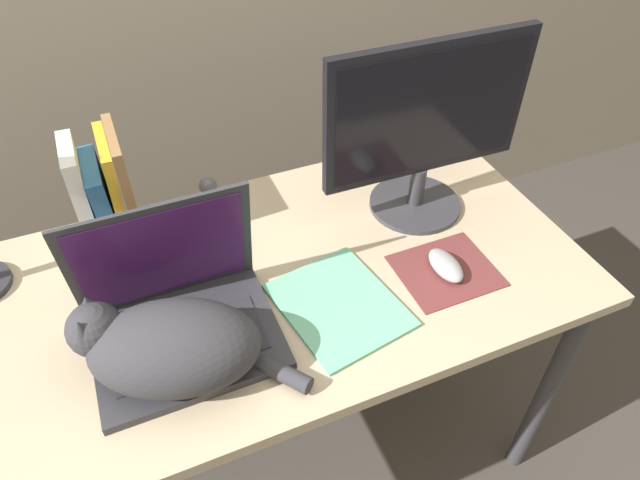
{
  "coord_description": "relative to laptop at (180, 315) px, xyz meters",
  "views": [
    {
      "loc": [
        -0.21,
        -0.46,
        1.62
      ],
      "look_at": [
        0.11,
        0.3,
        0.85
      ],
      "focal_mm": 32.0,
      "sensor_mm": 36.0,
      "label": 1
    }
  ],
  "objects": [
    {
      "name": "desk",
      "position": [
        0.19,
        0.07,
        -0.13
      ],
      "size": [
        1.35,
        0.68,
        0.75
      ],
      "color": "tan",
      "rests_on": "ground_plane"
    },
    {
      "name": "laptop",
      "position": [
        0.0,
        0.0,
        0.0
      ],
      "size": [
        0.34,
        0.26,
        0.27
      ],
      "color": "#2D2D33",
      "rests_on": "desk"
    },
    {
      "name": "cat",
      "position": [
        -0.03,
        -0.08,
        0.02
      ],
      "size": [
        0.38,
        0.27,
        0.15
      ],
      "color": "#333338",
      "rests_on": "desk"
    },
    {
      "name": "external_monitor",
      "position": [
        0.59,
        0.16,
        0.17
      ],
      "size": [
        0.47,
        0.22,
        0.41
      ],
      "color": "#333338",
      "rests_on": "desk"
    },
    {
      "name": "mousepad",
      "position": [
        0.55,
        -0.06,
        -0.05
      ],
      "size": [
        0.2,
        0.18,
        0.0
      ],
      "color": "brown",
      "rests_on": "desk"
    },
    {
      "name": "computer_mouse",
      "position": [
        0.54,
        -0.06,
        -0.03
      ],
      "size": [
        0.06,
        0.1,
        0.03
      ],
      "color": "#99999E",
      "rests_on": "mousepad"
    },
    {
      "name": "book_row",
      "position": [
        -0.08,
        0.33,
        0.07
      ],
      "size": [
        0.12,
        0.17,
        0.26
      ],
      "color": "white",
      "rests_on": "desk"
    },
    {
      "name": "notepad",
      "position": [
        0.3,
        -0.06,
        -0.05
      ],
      "size": [
        0.25,
        0.29,
        0.01
      ],
      "color": "#6BBC93",
      "rests_on": "desk"
    },
    {
      "name": "webcam",
      "position": [
        0.15,
        0.37,
        -0.01
      ],
      "size": [
        0.04,
        0.04,
        0.07
      ],
      "color": "#232328",
      "rests_on": "desk"
    }
  ]
}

